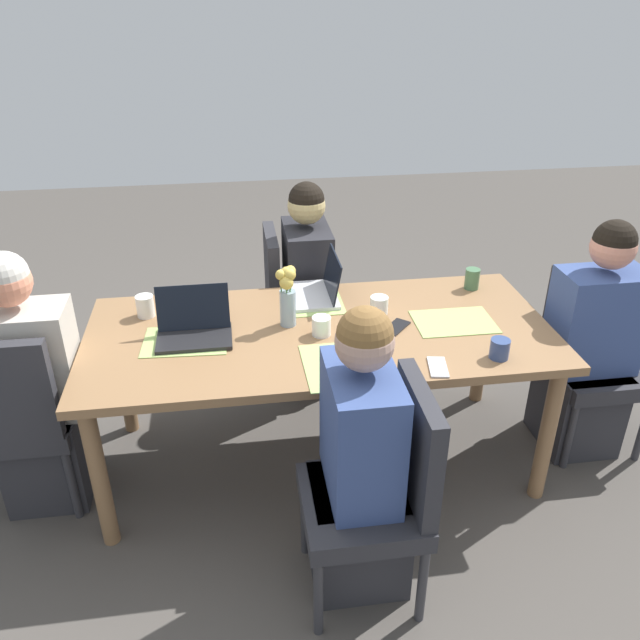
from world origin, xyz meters
name	(u,v)px	position (x,y,z in m)	size (l,w,h in m)	color
ground_plane	(320,459)	(0.00, 0.00, 0.00)	(10.00, 10.00, 0.00)	#4C4742
dining_table	(320,344)	(0.00, 0.00, 0.66)	(2.07, 0.93, 0.74)	olive
chair_far_left_near	(383,485)	(-0.12, 0.76, 0.50)	(0.44, 0.44, 0.90)	#2D2D33
person_far_left_near	(360,470)	(-0.05, 0.70, 0.53)	(0.36, 0.40, 1.19)	#2D2D33
chair_head_left_left_mid	(591,349)	(-1.36, -0.04, 0.50)	(0.44, 0.44, 0.90)	#2D2D33
person_head_left_left_mid	(589,353)	(-1.30, 0.04, 0.53)	(0.40, 0.36, 1.19)	#2D2D33
chair_head_right_left_far	(17,413)	(1.31, 0.11, 0.50)	(0.44, 0.44, 0.90)	#2D2D33
person_head_right_left_far	(35,397)	(1.25, 0.03, 0.53)	(0.40, 0.36, 1.19)	#2D2D33
chair_near_right_near	(293,299)	(0.04, -0.80, 0.50)	(0.44, 0.44, 0.90)	#2D2D33
person_near_right_near	(307,299)	(-0.04, -0.74, 0.53)	(0.36, 0.40, 1.19)	#2D2D33
flower_vase	(287,293)	(0.13, -0.07, 0.89)	(0.09, 0.09, 0.28)	#8EA8B7
placemat_far_left_near	(336,366)	(-0.02, 0.31, 0.74)	(0.36, 0.26, 0.00)	#9EBC66
placemat_head_left_left_mid	(454,322)	(-0.61, 0.02, 0.74)	(0.36, 0.26, 0.00)	#9EBC66
placemat_head_right_left_far	(186,341)	(0.59, 0.01, 0.74)	(0.36, 0.26, 0.00)	#9EBC66
placemat_near_right_near	(314,299)	(-0.02, -0.31, 0.74)	(0.36, 0.26, 0.00)	#9EBC66
laptop_head_right_left_far	(194,328)	(0.55, -0.01, 0.78)	(0.32, 0.22, 0.21)	black
laptop_near_right_near	(319,289)	(-0.04, -0.33, 0.78)	(0.22, 0.32, 0.21)	silver
coffee_mug_near_left	(321,326)	(0.00, 0.04, 0.78)	(0.08, 0.08, 0.09)	white
coffee_mug_near_right	(500,349)	(-0.69, 0.34, 0.78)	(0.08, 0.08, 0.08)	#33477A
coffee_mug_centre_left	(379,305)	(-0.29, -0.12, 0.78)	(0.08, 0.08, 0.08)	white
coffee_mug_centre_right	(472,279)	(-0.82, -0.32, 0.79)	(0.07, 0.07, 0.10)	#47704C
coffee_mug_far_left	(145,306)	(0.78, -0.25, 0.79)	(0.08, 0.08, 0.10)	white
phone_black	(396,327)	(-0.34, 0.03, 0.74)	(0.15, 0.07, 0.01)	black
phone_silver	(438,367)	(-0.42, 0.38, 0.74)	(0.15, 0.07, 0.01)	silver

